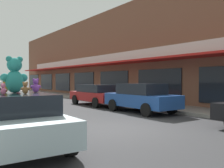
# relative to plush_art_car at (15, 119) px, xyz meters

# --- Properties ---
(ground_plane) EXTENTS (260.00, 260.00, 0.00)m
(ground_plane) POSITION_rel_plush_art_car_xyz_m (3.47, 0.42, -0.73)
(ground_plane) COLOR #333335
(sidewalk_far) EXTENTS (2.57, 90.00, 0.15)m
(sidewalk_far) POSITION_rel_plush_art_car_xyz_m (9.38, 0.42, -0.65)
(sidewalk_far) COLOR gray
(sidewalk_far) RESTS_ON ground_plane
(storefront_row) EXTENTS (13.67, 41.18, 7.69)m
(storefront_row) POSITION_rel_plush_art_car_xyz_m (16.66, 13.23, 3.11)
(storefront_row) COLOR brown
(storefront_row) RESTS_ON ground_plane
(plush_art_car) EXTENTS (2.00, 4.19, 1.35)m
(plush_art_car) POSITION_rel_plush_art_car_xyz_m (0.00, 0.00, 0.00)
(plush_art_car) COLOR #ADC6D1
(plush_art_car) RESTS_ON ground_plane
(teddy_bear_giant) EXTENTS (0.69, 0.42, 0.94)m
(teddy_bear_giant) POSITION_rel_plush_art_car_xyz_m (0.06, 0.28, 1.08)
(teddy_bear_giant) COLOR teal
(teddy_bear_giant) RESTS_ON plush_art_car
(teddy_bear_orange) EXTENTS (0.20, 0.21, 0.31)m
(teddy_bear_orange) POSITION_rel_plush_art_car_xyz_m (-0.12, 0.51, 0.77)
(teddy_bear_orange) COLOR orange
(teddy_bear_orange) RESTS_ON plush_art_car
(teddy_bear_red) EXTENTS (0.23, 0.24, 0.34)m
(teddy_bear_red) POSITION_rel_plush_art_car_xyz_m (0.33, 1.03, 0.79)
(teddy_bear_red) COLOR red
(teddy_bear_red) RESTS_ON plush_art_car
(teddy_bear_pink) EXTENTS (0.15, 0.20, 0.26)m
(teddy_bear_pink) POSITION_rel_plush_art_car_xyz_m (-0.33, -0.30, 0.75)
(teddy_bear_pink) COLOR pink
(teddy_bear_pink) RESTS_ON plush_art_car
(teddy_bear_white) EXTENTS (0.24, 0.18, 0.32)m
(teddy_bear_white) POSITION_rel_plush_art_car_xyz_m (-0.33, 0.06, 0.78)
(teddy_bear_white) COLOR white
(teddy_bear_white) RESTS_ON plush_art_car
(teddy_bear_purple) EXTENTS (0.28, 0.18, 0.38)m
(teddy_bear_purple) POSITION_rel_plush_art_car_xyz_m (0.57, 0.18, 0.81)
(teddy_bear_purple) COLOR purple
(teddy_bear_purple) RESTS_ON plush_art_car
(teddy_bear_brown) EXTENTS (0.22, 0.16, 0.29)m
(teddy_bear_brown) POSITION_rel_plush_art_car_xyz_m (0.16, -0.27, 0.77)
(teddy_bear_brown) COLOR olive
(teddy_bear_brown) RESTS_ON plush_art_car
(parked_car_far_center) EXTENTS (1.87, 4.20, 1.49)m
(parked_car_far_center) POSITION_rel_plush_art_car_xyz_m (7.05, 3.25, 0.06)
(parked_car_far_center) COLOR #1E4793
(parked_car_far_center) RESTS_ON ground_plane
(parked_car_far_right) EXTENTS (1.84, 4.33, 1.36)m
(parked_car_far_right) POSITION_rel_plush_art_car_xyz_m (7.05, 7.68, 0.01)
(parked_car_far_right) COLOR maroon
(parked_car_far_right) RESTS_ON ground_plane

